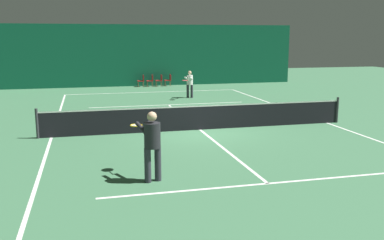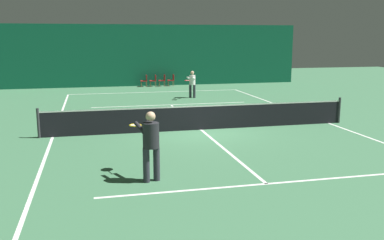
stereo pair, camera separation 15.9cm
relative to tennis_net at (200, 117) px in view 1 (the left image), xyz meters
name	(u,v)px [view 1 (the left image)]	position (x,y,z in m)	size (l,w,h in m)	color
ground_plane	(200,130)	(0.00, 0.00, -0.51)	(60.00, 60.00, 0.00)	#3D704C
backdrop_curtain	(144,55)	(0.00, 15.75, 1.71)	(23.00, 0.12, 4.44)	#0F5138
court_line_baseline_far	(153,92)	(0.00, 11.90, -0.51)	(11.00, 0.10, 0.00)	white
court_line_service_far	(169,105)	(0.00, 6.40, -0.51)	(8.25, 0.10, 0.00)	white
court_line_service_near	(268,183)	(0.00, -6.40, -0.51)	(8.25, 0.10, 0.00)	white
court_line_sideline_left	(51,138)	(-5.50, 0.00, -0.51)	(0.10, 23.80, 0.00)	white
court_line_sideline_right	(327,123)	(5.50, 0.00, -0.51)	(0.10, 23.80, 0.00)	white
court_line_centre	(200,130)	(0.00, 0.00, -0.51)	(0.10, 12.80, 0.00)	white
tennis_net	(200,117)	(0.00, 0.00, 0.00)	(12.00, 0.10, 1.07)	black
player_near	(152,141)	(-2.71, -5.51, 0.51)	(0.73, 1.44, 1.76)	#2D2D38
player_far	(190,82)	(1.71, 8.72, 0.41)	(0.96, 1.31, 1.58)	#2D2D38
courtside_chair_0	(142,80)	(-0.28, 15.20, -0.03)	(0.44, 0.44, 0.84)	brown
courtside_chair_1	(151,80)	(0.38, 15.20, -0.03)	(0.44, 0.44, 0.84)	brown
courtside_chair_2	(160,80)	(1.05, 15.20, -0.03)	(0.44, 0.44, 0.84)	brown
courtside_chair_3	(169,79)	(1.71, 15.20, -0.03)	(0.44, 0.44, 0.84)	brown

